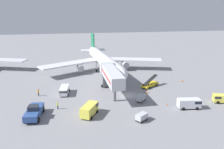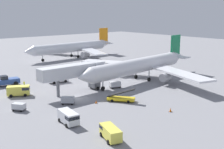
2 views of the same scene
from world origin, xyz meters
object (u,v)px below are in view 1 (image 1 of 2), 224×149
(ground_crew_worker_foreground, at_px, (38,92))
(safety_cone_alpha, at_px, (167,104))
(service_van_near_left, at_px, (190,103))
(service_van_far_center, at_px, (64,90))
(safety_cone_charlie, at_px, (182,80))
(pushback_tug, at_px, (34,112))
(belt_loader_truck, at_px, (150,84))
(baggage_cart_rear_right, at_px, (141,98))
(service_van_far_left, at_px, (223,98))
(safety_cone_bravo, at_px, (147,92))
(airplane_at_gate, at_px, (103,60))
(baggage_cart_far_right, at_px, (114,79))
(service_van_outer_left, at_px, (90,109))
(jet_bridge, at_px, (111,75))
(ground_crew_worker_midground, at_px, (58,105))
(baggage_cart_rear_left, at_px, (142,117))

(ground_crew_worker_foreground, bearing_deg, safety_cone_alpha, -21.16)
(service_van_near_left, distance_m, safety_cone_alpha, 4.76)
(service_van_far_center, height_order, safety_cone_charlie, service_van_far_center)
(pushback_tug, height_order, belt_loader_truck, belt_loader_truck)
(baggage_cart_rear_right, height_order, safety_cone_alpha, baggage_cart_rear_right)
(service_van_far_center, relative_size, service_van_near_left, 1.10)
(service_van_far_left, distance_m, baggage_cart_rear_right, 18.52)
(service_van_far_left, relative_size, safety_cone_charlie, 6.41)
(safety_cone_bravo, bearing_deg, safety_cone_charlie, 29.11)
(safety_cone_charlie, bearing_deg, service_van_near_left, -112.65)
(airplane_at_gate, bearing_deg, safety_cone_alpha, -71.54)
(service_van_near_left, bearing_deg, safety_cone_charlie, 67.35)
(baggage_cart_far_right, bearing_deg, safety_cone_bravo, -59.00)
(airplane_at_gate, height_order, belt_loader_truck, airplane_at_gate)
(service_van_outer_left, bearing_deg, jet_bridge, 60.63)
(ground_crew_worker_foreground, bearing_deg, belt_loader_truck, 2.92)
(service_van_far_center, bearing_deg, belt_loader_truck, 3.86)
(service_van_outer_left, bearing_deg, ground_crew_worker_foreground, 131.61)
(service_van_outer_left, relative_size, service_van_far_center, 0.96)
(baggage_cart_far_right, xyz_separation_m, safety_cone_bravo, (6.58, -10.95, -0.51))
(service_van_far_center, xyz_separation_m, safety_cone_charlie, (33.83, 4.16, -0.68))
(ground_crew_worker_midground, height_order, safety_cone_bravo, ground_crew_worker_midground)
(service_van_outer_left, bearing_deg, service_van_near_left, -1.82)
(service_van_near_left, distance_m, ground_crew_worker_foreground, 35.42)
(airplane_at_gate, relative_size, service_van_near_left, 8.95)
(baggage_cart_far_right, distance_m, baggage_cart_rear_right, 16.05)
(ground_crew_worker_midground, relative_size, safety_cone_bravo, 2.32)
(safety_cone_bravo, bearing_deg, jet_bridge, 170.79)
(baggage_cart_rear_right, bearing_deg, baggage_cart_rear_left, -106.81)
(baggage_cart_rear_right, distance_m, safety_cone_alpha, 5.98)
(safety_cone_alpha, xyz_separation_m, safety_cone_bravo, (-1.85, 7.88, 0.10))
(airplane_at_gate, distance_m, safety_cone_charlie, 25.89)
(belt_loader_truck, relative_size, safety_cone_alpha, 11.39)
(airplane_at_gate, xyz_separation_m, service_van_near_left, (13.84, -32.00, -2.97))
(ground_crew_worker_midground, relative_size, safety_cone_alpha, 3.20)
(service_van_outer_left, height_order, ground_crew_worker_foreground, service_van_outer_left)
(ground_crew_worker_foreground, height_order, ground_crew_worker_midground, ground_crew_worker_foreground)
(service_van_outer_left, bearing_deg, pushback_tug, 174.66)
(service_van_near_left, bearing_deg, safety_cone_alpha, 148.52)
(safety_cone_charlie, bearing_deg, baggage_cart_rear_right, -143.59)
(pushback_tug, distance_m, baggage_cart_rear_right, 23.38)
(belt_loader_truck, xyz_separation_m, baggage_cart_rear_right, (-5.55, -9.48, 0.11))
(service_van_far_left, xyz_separation_m, service_van_far_center, (-35.48, 12.09, -0.04))
(airplane_at_gate, bearing_deg, safety_cone_bravo, -69.72)
(service_van_far_left, height_order, safety_cone_alpha, service_van_far_left)
(baggage_cart_far_right, xyz_separation_m, safety_cone_alpha, (8.43, -18.83, -0.60))
(airplane_at_gate, xyz_separation_m, safety_cone_alpha, (9.87, -29.57, -3.94))
(baggage_cart_far_right, bearing_deg, belt_loader_truck, -34.83)
(service_van_near_left, distance_m, safety_cone_bravo, 11.87)
(baggage_cart_rear_right, height_order, safety_cone_bravo, baggage_cart_rear_right)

